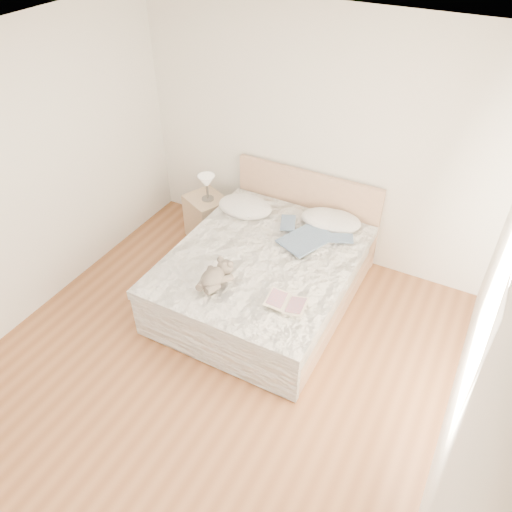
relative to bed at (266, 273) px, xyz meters
The scene contains 16 objects.
floor 1.23m from the bed, 90.00° to the right, with size 4.00×4.50×0.00m, color brown.
ceiling 2.67m from the bed, 90.00° to the right, with size 4.00×4.50×0.00m, color white.
wall_back 1.49m from the bed, 90.00° to the left, with size 4.00×0.02×2.70m, color white.
wall_left 2.55m from the bed, 149.21° to the right, with size 0.02×4.50×2.70m, color white.
wall_right 2.55m from the bed, 30.79° to the right, with size 0.02×4.50×2.70m, color white.
window 2.46m from the bed, 24.16° to the right, with size 0.02×1.30×1.10m, color white.
bed is the anchor object (origin of this frame).
nightstand 1.26m from the bed, 151.37° to the left, with size 0.45×0.40×0.56m, color tan.
table_lamp 1.32m from the bed, 151.03° to the left, with size 0.23×0.23×0.31m.
pillow_left 0.85m from the bed, 134.97° to the left, with size 0.62×0.43×0.18m, color white.
pillow_middle 0.88m from the bed, 65.81° to the left, with size 0.54×0.38×0.16m, color white.
pillow_right 0.94m from the bed, 60.40° to the left, with size 0.55×0.38×0.16m, color white.
blouse 0.54m from the bed, 49.74° to the left, with size 0.57×0.61×0.02m, color #425876, non-canonical shape.
photo_book 0.78m from the bed, 138.54° to the left, with size 0.30×0.20×0.02m, color silver.
childrens_book 0.85m from the bed, 50.48° to the right, with size 0.37×0.25×0.02m, color #F3E5C5.
teddy_bear 0.81m from the bed, 104.72° to the right, with size 0.25×0.35×0.19m, color #665A4F, non-canonical shape.
Camera 1 is at (1.74, -2.31, 3.67)m, focal length 35.00 mm.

